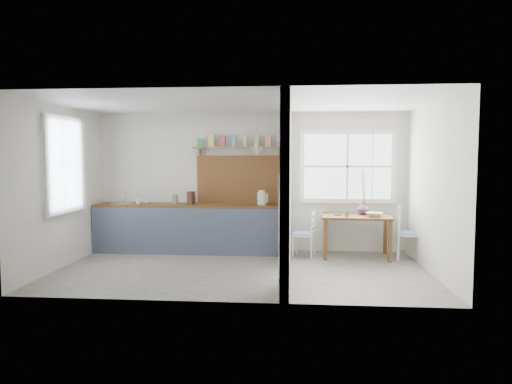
# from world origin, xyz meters

# --- Properties ---
(floor) EXTENTS (5.80, 3.20, 0.01)m
(floor) POSITION_xyz_m (0.00, 0.00, 0.00)
(floor) COLOR #9D9383
(floor) RESTS_ON ground
(ceiling) EXTENTS (5.80, 3.20, 0.01)m
(ceiling) POSITION_xyz_m (0.00, 0.00, 2.60)
(ceiling) COLOR silver
(ceiling) RESTS_ON walls
(walls) EXTENTS (5.81, 3.21, 2.60)m
(walls) POSITION_xyz_m (0.00, 0.00, 1.30)
(walls) COLOR silver
(walls) RESTS_ON floor
(partition) EXTENTS (0.12, 3.20, 2.60)m
(partition) POSITION_xyz_m (0.70, 0.06, 1.45)
(partition) COLOR silver
(partition) RESTS_ON floor
(kitchen_window) EXTENTS (0.10, 1.16, 1.50)m
(kitchen_window) POSITION_xyz_m (-2.87, 0.00, 1.65)
(kitchen_window) COLOR white
(kitchen_window) RESTS_ON walls
(nook_window) EXTENTS (1.76, 0.10, 1.30)m
(nook_window) POSITION_xyz_m (1.80, 1.56, 1.60)
(nook_window) COLOR white
(nook_window) RESTS_ON walls
(counter) EXTENTS (3.50, 0.60, 0.90)m
(counter) POSITION_xyz_m (-1.13, 1.33, 0.46)
(counter) COLOR brown
(counter) RESTS_ON floor
(sink) EXTENTS (0.40, 0.40, 0.02)m
(sink) POSITION_xyz_m (-2.43, 1.30, 0.89)
(sink) COLOR silver
(sink) RESTS_ON counter
(backsplash) EXTENTS (1.65, 0.03, 0.90)m
(backsplash) POSITION_xyz_m (-0.20, 1.58, 1.35)
(backsplash) COLOR brown
(backsplash) RESTS_ON walls
(shelf) EXTENTS (1.75, 0.20, 0.21)m
(shelf) POSITION_xyz_m (-0.20, 1.49, 2.01)
(shelf) COLOR olive
(shelf) RESTS_ON walls
(pendant_lamp) EXTENTS (0.26, 0.26, 0.16)m
(pendant_lamp) POSITION_xyz_m (0.15, 1.15, 1.88)
(pendant_lamp) COLOR beige
(pendant_lamp) RESTS_ON ceiling
(utensil_rail) EXTENTS (0.02, 0.50, 0.02)m
(utensil_rail) POSITION_xyz_m (0.61, 0.90, 1.45)
(utensil_rail) COLOR silver
(utensil_rail) RESTS_ON partition
(dining_table) EXTENTS (1.26, 0.89, 0.75)m
(dining_table) POSITION_xyz_m (1.92, 1.11, 0.37)
(dining_table) COLOR brown
(dining_table) RESTS_ON floor
(chair_left) EXTENTS (0.45, 0.45, 0.82)m
(chair_left) POSITION_xyz_m (1.00, 1.13, 0.41)
(chair_left) COLOR white
(chair_left) RESTS_ON floor
(chair_right) EXTENTS (0.52, 0.52, 0.93)m
(chair_right) POSITION_xyz_m (2.83, 1.01, 0.46)
(chair_right) COLOR white
(chair_right) RESTS_ON floor
(kettle) EXTENTS (0.25, 0.21, 0.27)m
(kettle) POSITION_xyz_m (0.23, 1.26, 1.04)
(kettle) COLOR #ECEECE
(kettle) RESTS_ON counter
(mug_a) EXTENTS (0.10, 0.10, 0.09)m
(mug_a) POSITION_xyz_m (-2.08, 1.22, 0.94)
(mug_a) COLOR white
(mug_a) RESTS_ON counter
(mug_b) EXTENTS (0.13, 0.13, 0.08)m
(mug_b) POSITION_xyz_m (-1.98, 1.36, 0.94)
(mug_b) COLOR white
(mug_b) RESTS_ON counter
(knife_block) EXTENTS (0.14, 0.17, 0.23)m
(knife_block) POSITION_xyz_m (-1.10, 1.33, 1.02)
(knife_block) COLOR #45271C
(knife_block) RESTS_ON counter
(jar) EXTENTS (0.11, 0.11, 0.17)m
(jar) POSITION_xyz_m (-1.41, 1.34, 0.99)
(jar) COLOR #787354
(jar) RESTS_ON counter
(towel_magenta) EXTENTS (0.02, 0.03, 0.59)m
(towel_magenta) POSITION_xyz_m (0.58, 0.99, 0.28)
(towel_magenta) COLOR #D61372
(towel_magenta) RESTS_ON counter
(towel_orange) EXTENTS (0.02, 0.03, 0.53)m
(towel_orange) POSITION_xyz_m (0.58, 0.94, 0.25)
(towel_orange) COLOR orange
(towel_orange) RESTS_ON counter
(bowl) EXTENTS (0.37, 0.37, 0.07)m
(bowl) POSITION_xyz_m (2.20, 0.97, 0.78)
(bowl) COLOR white
(bowl) RESTS_ON dining_table
(table_cup) EXTENTS (0.12, 0.12, 0.09)m
(table_cup) POSITION_xyz_m (1.73, 0.95, 0.79)
(table_cup) COLOR #527C4A
(table_cup) RESTS_ON dining_table
(plate) EXTENTS (0.18, 0.18, 0.01)m
(plate) POSITION_xyz_m (1.59, 1.11, 0.75)
(plate) COLOR black
(plate) RESTS_ON dining_table
(vase) EXTENTS (0.26, 0.26, 0.22)m
(vase) POSITION_xyz_m (2.05, 1.25, 0.85)
(vase) COLOR #553060
(vase) RESTS_ON dining_table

